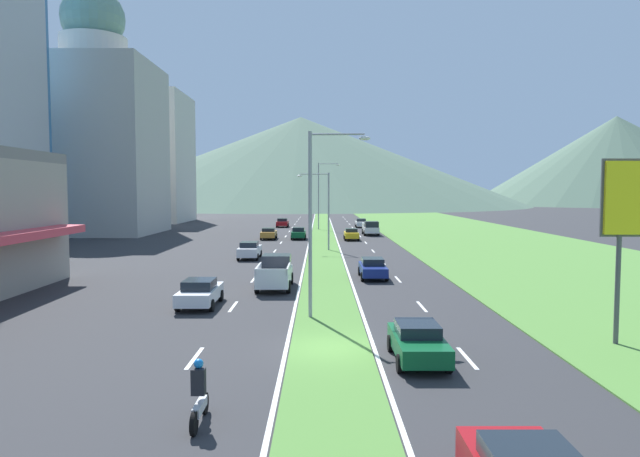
{
  "coord_description": "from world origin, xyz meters",
  "views": [
    {
      "loc": [
        -0.41,
        -22.01,
        6.26
      ],
      "look_at": [
        -0.61,
        34.96,
        2.45
      ],
      "focal_mm": 31.85,
      "sensor_mm": 36.0,
      "label": 1
    }
  ],
  "objects_px": {
    "car_2": "(375,268)",
    "car_4": "(363,223)",
    "car_0": "(420,342)",
    "pickup_truck_1": "(277,273)",
    "pickup_truck_0": "(373,228)",
    "street_lamp_near": "(319,211)",
    "car_7": "(202,292)",
    "street_lamp_mid": "(327,205)",
    "car_5": "(271,233)",
    "car_8": "(353,234)",
    "motorcycle_rider": "(201,397)",
    "car_6": "(252,250)",
    "car_9": "(301,233)",
    "street_lamp_far": "(323,191)",
    "car_1": "(285,223)"
  },
  "relations": [
    {
      "from": "car_2",
      "to": "car_4",
      "type": "height_order",
      "value": "car_4"
    },
    {
      "from": "street_lamp_far",
      "to": "car_5",
      "type": "relative_size",
      "value": 2.54
    },
    {
      "from": "street_lamp_near",
      "to": "car_9",
      "type": "xyz_separation_m",
      "value": [
        -2.62,
        45.27,
        -4.48
      ]
    },
    {
      "from": "car_1",
      "to": "car_6",
      "type": "distance_m",
      "value": 45.2
    },
    {
      "from": "car_4",
      "to": "car_1",
      "type": "bearing_deg",
      "value": -92.72
    },
    {
      "from": "car_7",
      "to": "pickup_truck_1",
      "type": "distance_m",
      "value": 6.89
    },
    {
      "from": "car_9",
      "to": "car_1",
      "type": "bearing_deg",
      "value": 8.61
    },
    {
      "from": "car_1",
      "to": "pickup_truck_0",
      "type": "relative_size",
      "value": 0.84
    },
    {
      "from": "street_lamp_mid",
      "to": "car_6",
      "type": "distance_m",
      "value": 10.82
    },
    {
      "from": "car_2",
      "to": "car_4",
      "type": "relative_size",
      "value": 1.01
    },
    {
      "from": "car_6",
      "to": "car_8",
      "type": "height_order",
      "value": "car_6"
    },
    {
      "from": "car_2",
      "to": "car_5",
      "type": "bearing_deg",
      "value": -162.28
    },
    {
      "from": "street_lamp_far",
      "to": "car_2",
      "type": "xyz_separation_m",
      "value": [
        3.65,
        -50.52,
        -5.39
      ]
    },
    {
      "from": "pickup_truck_0",
      "to": "car_9",
      "type": "bearing_deg",
      "value": -55.44
    },
    {
      "from": "car_0",
      "to": "car_2",
      "type": "relative_size",
      "value": 0.92
    },
    {
      "from": "car_4",
      "to": "car_7",
      "type": "relative_size",
      "value": 1.0
    },
    {
      "from": "car_8",
      "to": "street_lamp_far",
      "type": "bearing_deg",
      "value": -168.66
    },
    {
      "from": "pickup_truck_1",
      "to": "pickup_truck_0",
      "type": "bearing_deg",
      "value": -13.03
    },
    {
      "from": "car_8",
      "to": "car_9",
      "type": "relative_size",
      "value": 1.0
    },
    {
      "from": "street_lamp_far",
      "to": "car_0",
      "type": "bearing_deg",
      "value": -87.18
    },
    {
      "from": "car_0",
      "to": "car_5",
      "type": "xyz_separation_m",
      "value": [
        -10.2,
        52.32,
        0.03
      ]
    },
    {
      "from": "car_0",
      "to": "car_9",
      "type": "xyz_separation_m",
      "value": [
        -6.35,
        52.33,
        0.05
      ]
    },
    {
      "from": "pickup_truck_0",
      "to": "street_lamp_mid",
      "type": "bearing_deg",
      "value": -18.07
    },
    {
      "from": "street_lamp_far",
      "to": "pickup_truck_1",
      "type": "relative_size",
      "value": 1.98
    },
    {
      "from": "motorcycle_rider",
      "to": "car_6",
      "type": "bearing_deg",
      "value": 5.02
    },
    {
      "from": "car_1",
      "to": "car_7",
      "type": "xyz_separation_m",
      "value": [
        -0.06,
        -66.74,
        -0.02
      ]
    },
    {
      "from": "car_6",
      "to": "motorcycle_rider",
      "type": "relative_size",
      "value": 2.28
    },
    {
      "from": "car_6",
      "to": "pickup_truck_0",
      "type": "height_order",
      "value": "pickup_truck_0"
    },
    {
      "from": "car_7",
      "to": "pickup_truck_1",
      "type": "relative_size",
      "value": 0.83
    },
    {
      "from": "car_4",
      "to": "car_9",
      "type": "xyz_separation_m",
      "value": [
        -9.76,
        -23.69,
        0.02
      ]
    },
    {
      "from": "car_5",
      "to": "motorcycle_rider",
      "type": "distance_m",
      "value": 58.08
    },
    {
      "from": "street_lamp_far",
      "to": "car_1",
      "type": "bearing_deg",
      "value": 136.16
    },
    {
      "from": "street_lamp_near",
      "to": "motorcycle_rider",
      "type": "distance_m",
      "value": 13.85
    },
    {
      "from": "pickup_truck_0",
      "to": "street_lamp_near",
      "type": "bearing_deg",
      "value": -7.97
    },
    {
      "from": "car_5",
      "to": "car_1",
      "type": "bearing_deg",
      "value": -0.38
    },
    {
      "from": "car_8",
      "to": "car_4",
      "type": "bearing_deg",
      "value": 173.05
    },
    {
      "from": "car_9",
      "to": "car_0",
      "type": "bearing_deg",
      "value": -173.08
    },
    {
      "from": "car_9",
      "to": "car_5",
      "type": "bearing_deg",
      "value": 90.15
    },
    {
      "from": "street_lamp_mid",
      "to": "car_8",
      "type": "bearing_deg",
      "value": 74.32
    },
    {
      "from": "car_5",
      "to": "car_8",
      "type": "height_order",
      "value": "car_5"
    },
    {
      "from": "car_8",
      "to": "motorcycle_rider",
      "type": "distance_m",
      "value": 57.28
    },
    {
      "from": "car_0",
      "to": "car_4",
      "type": "bearing_deg",
      "value": 177.43
    },
    {
      "from": "street_lamp_near",
      "to": "car_4",
      "type": "distance_m",
      "value": 69.47
    },
    {
      "from": "car_0",
      "to": "pickup_truck_1",
      "type": "bearing_deg",
      "value": -157.66
    },
    {
      "from": "street_lamp_mid",
      "to": "pickup_truck_1",
      "type": "distance_m",
      "value": 23.49
    },
    {
      "from": "car_9",
      "to": "pickup_truck_1",
      "type": "bearing_deg",
      "value": 179.8
    },
    {
      "from": "street_lamp_far",
      "to": "street_lamp_near",
      "type": "bearing_deg",
      "value": -90.25
    },
    {
      "from": "car_8",
      "to": "pickup_truck_1",
      "type": "distance_m",
      "value": 36.05
    },
    {
      "from": "street_lamp_mid",
      "to": "pickup_truck_0",
      "type": "distance_m",
      "value": 21.84
    },
    {
      "from": "car_6",
      "to": "street_lamp_far",
      "type": "bearing_deg",
      "value": -9.65
    }
  ]
}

